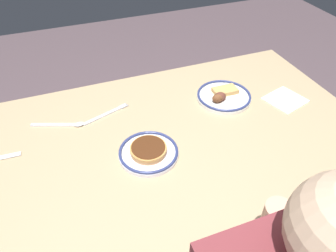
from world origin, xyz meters
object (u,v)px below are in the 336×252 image
at_px(plate_near_main, 223,96).
at_px(fork_near, 106,114).
at_px(tea_spoon, 65,125).
at_px(plate_center_pancakes, 149,152).
at_px(paper_napkin, 285,100).

bearing_deg(plate_near_main, fork_near, -8.16).
bearing_deg(tea_spoon, plate_center_pancakes, 133.34).
bearing_deg(paper_napkin, tea_spoon, -10.25).
xyz_separation_m(paper_napkin, fork_near, (0.74, -0.17, 0.00)).
xyz_separation_m(plate_center_pancakes, paper_napkin, (-0.65, -0.10, -0.01)).
bearing_deg(tea_spoon, fork_near, -176.86).
height_order(plate_near_main, tea_spoon, plate_near_main).
bearing_deg(fork_near, plate_near_main, 171.84).
xyz_separation_m(fork_near, tea_spoon, (0.16, 0.01, 0.00)).
height_order(plate_center_pancakes, tea_spoon, plate_center_pancakes).
distance_m(plate_center_pancakes, tea_spoon, 0.37).
bearing_deg(tea_spoon, paper_napkin, 169.75).
bearing_deg(fork_near, paper_napkin, 166.89).
height_order(plate_center_pancakes, paper_napkin, plate_center_pancakes).
bearing_deg(fork_near, tea_spoon, 3.14).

